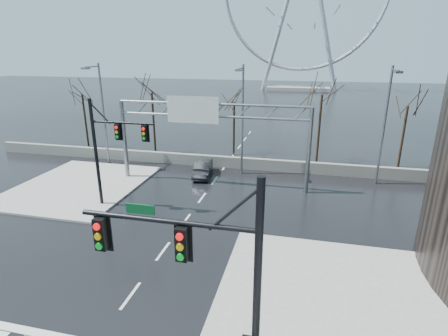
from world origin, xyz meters
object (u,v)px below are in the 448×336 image
(signal_mast_far, at_px, (109,144))
(sign_gantry, at_px, (207,126))
(signal_mast_near, at_px, (211,273))
(car, at_px, (203,169))

(signal_mast_far, bearing_deg, sign_gantry, 47.53)
(signal_mast_far, xyz_separation_m, sign_gantry, (5.49, 6.00, 0.35))
(sign_gantry, bearing_deg, signal_mast_far, -132.47)
(signal_mast_near, height_order, car, signal_mast_near)
(signal_mast_far, distance_m, car, 10.08)
(signal_mast_far, height_order, car, signal_mast_far)
(sign_gantry, height_order, car, sign_gantry)
(signal_mast_near, bearing_deg, sign_gantry, 106.19)
(signal_mast_near, distance_m, car, 22.42)
(signal_mast_near, relative_size, sign_gantry, 0.49)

